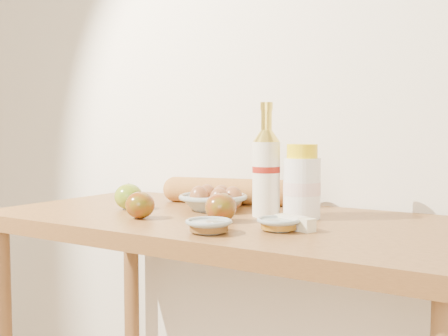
{
  "coord_description": "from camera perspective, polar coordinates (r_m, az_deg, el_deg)",
  "views": [
    {
      "loc": [
        0.71,
        0.03,
        1.11
      ],
      "look_at": [
        0.0,
        1.15,
        1.02
      ],
      "focal_mm": 45.0,
      "sensor_mm": 36.0,
      "label": 1
    }
  ],
  "objects": [
    {
      "name": "back_wall",
      "position": [
        1.65,
        6.86,
        10.49
      ],
      "size": [
        3.5,
        0.02,
        2.6
      ],
      "primitive_type": "cube",
      "color": "white",
      "rests_on": "ground"
    },
    {
      "name": "table",
      "position": [
        1.39,
        0.68,
        -9.98
      ],
      "size": [
        1.2,
        0.6,
        0.9
      ],
      "color": "#915F2E",
      "rests_on": "ground"
    },
    {
      "name": "bourbon_bottle",
      "position": [
        1.36,
        4.31,
        -0.23
      ],
      "size": [
        0.07,
        0.07,
        0.28
      ],
      "rotation": [
        0.0,
        0.0,
        0.05
      ],
      "color": "#EAE3C6",
      "rests_on": "table"
    },
    {
      "name": "cream_bottle",
      "position": [
        1.34,
        7.91,
        -1.63
      ],
      "size": [
        0.11,
        0.11,
        0.18
      ],
      "rotation": [
        0.0,
        0.0,
        0.25
      ],
      "color": "white",
      "rests_on": "table"
    },
    {
      "name": "egg_bowl",
      "position": [
        1.47,
        -1.01,
        -3.29
      ],
      "size": [
        0.2,
        0.2,
        0.06
      ],
      "rotation": [
        0.0,
        0.0,
        -0.09
      ],
      "color": "gray",
      "rests_on": "table"
    },
    {
      "name": "baguette",
      "position": [
        1.58,
        1.13,
        -2.39
      ],
      "size": [
        0.44,
        0.18,
        0.07
      ],
      "rotation": [
        0.0,
        0.0,
        0.25
      ],
      "color": "#C3823B",
      "rests_on": "table"
    },
    {
      "name": "apple_yellowgreen",
      "position": [
        1.5,
        -9.67,
        -2.88
      ],
      "size": [
        0.08,
        0.08,
        0.07
      ],
      "rotation": [
        0.0,
        0.0,
        0.07
      ],
      "color": "olive",
      "rests_on": "table"
    },
    {
      "name": "apple_redgreen_front",
      "position": [
        1.35,
        -8.53,
        -3.75
      ],
      "size": [
        0.08,
        0.08,
        0.06
      ],
      "rotation": [
        0.0,
        0.0,
        0.1
      ],
      "color": "#8A0807",
      "rests_on": "table"
    },
    {
      "name": "apple_redgreen_right",
      "position": [
        1.29,
        -0.32,
        -4.01
      ],
      "size": [
        0.09,
        0.09,
        0.07
      ],
      "rotation": [
        0.0,
        0.0,
        0.24
      ],
      "color": "maroon",
      "rests_on": "table"
    },
    {
      "name": "sugar_bowl",
      "position": [
        1.15,
        -1.55,
        -5.9
      ],
      "size": [
        0.12,
        0.12,
        0.03
      ],
      "rotation": [
        0.0,
        0.0,
        0.24
      ],
      "color": "gray",
      "rests_on": "table"
    },
    {
      "name": "syrup_bowl",
      "position": [
        1.18,
        5.57,
        -5.68
      ],
      "size": [
        0.12,
        0.12,
        0.03
      ],
      "rotation": [
        0.0,
        0.0,
        -0.43
      ],
      "color": "#919E9A",
      "rests_on": "table"
    },
    {
      "name": "butter_stick",
      "position": [
        1.2,
        7.19,
        -5.55
      ],
      "size": [
        0.1,
        0.06,
        0.03
      ],
      "rotation": [
        0.0,
        0.0,
        -0.36
      ],
      "color": "beige",
      "rests_on": "table"
    }
  ]
}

